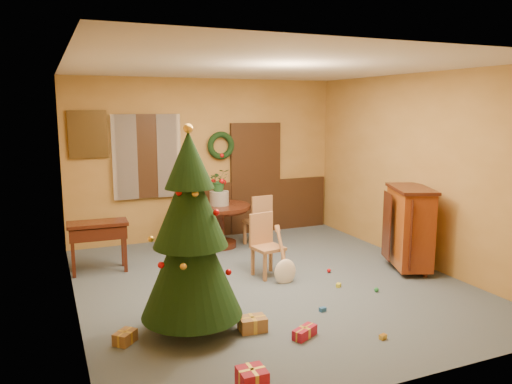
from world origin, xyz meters
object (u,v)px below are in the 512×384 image
dining_table (219,218)px  sideboard (410,226)px  christmas_tree (191,237)px  chair_near (265,242)px  writing_desk (98,234)px

dining_table → sideboard: size_ratio=0.86×
dining_table → christmas_tree: size_ratio=0.48×
sideboard → chair_near: bearing=163.4°
chair_near → christmas_tree: (-1.48, -1.39, 0.58)m
writing_desk → sideboard: size_ratio=0.69×
chair_near → sideboard: (2.06, -0.62, 0.18)m
writing_desk → chair_near: bearing=-26.4°
dining_table → sideboard: sideboard is taller
christmas_tree → sideboard: bearing=12.3°
dining_table → sideboard: (2.18, -2.26, 0.15)m
sideboard → writing_desk: bearing=158.2°
christmas_tree → writing_desk: christmas_tree is taller
chair_near → christmas_tree: size_ratio=0.40×
dining_table → writing_desk: size_ratio=1.24×
chair_near → sideboard: bearing=-16.6°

